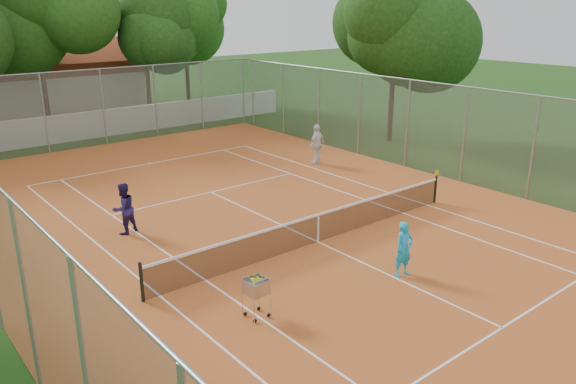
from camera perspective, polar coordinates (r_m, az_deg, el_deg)
ground at (r=17.83m, az=3.05°, el=-5.16°), size 120.00×120.00×0.00m
court_pad at (r=17.82m, az=3.05°, el=-5.13°), size 18.00×34.00×0.02m
court_lines at (r=17.82m, az=3.05°, el=-5.09°), size 10.98×23.78×0.01m
tennis_net at (r=17.63m, az=3.08°, el=-3.64°), size 11.88×0.10×0.98m
perimeter_fence at (r=17.12m, az=3.17°, el=0.99°), size 18.00×34.00×4.00m
boundary_wall at (r=33.57m, az=-19.31°, el=6.47°), size 26.00×0.30×1.50m
clubhouse at (r=42.33m, az=-26.92°, el=9.82°), size 16.40×9.00×4.40m
tropical_trees at (r=35.86m, az=-21.78°, el=13.80°), size 29.00×19.00×10.00m
player_near at (r=15.73m, az=11.69°, el=-5.70°), size 0.61×0.45×1.56m
player_far_left at (r=18.93m, az=-16.35°, el=-1.63°), size 0.96×0.83×1.71m
player_far_right at (r=26.31m, az=2.97°, el=4.87°), size 1.19×0.73×1.88m
ball_hopper at (r=13.56m, az=-3.22°, el=-10.55°), size 0.57×0.57×1.09m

